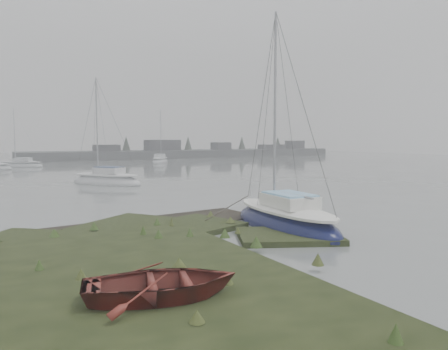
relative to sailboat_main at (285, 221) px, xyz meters
The scene contains 7 objects.
ground 29.05m from the sailboat_main, 92.96° to the left, with size 160.00×160.00×0.00m, color slate.
far_shoreline 65.97m from the sailboat_main, 67.41° to the left, with size 60.00×8.00×4.15m.
sailboat_main is the anchor object (origin of this frame).
sailboat_white 20.22m from the sailboat_main, 95.14° to the left, with size 5.35×6.29×8.86m.
sailboat_far_b 48.25m from the sailboat_main, 74.61° to the left, with size 4.85×6.04×8.37m.
sailboat_far_c 45.92m from the sailboat_main, 97.21° to the left, with size 5.57×4.40×7.68m.
dinghy 8.91m from the sailboat_main, 144.01° to the right, with size 2.29×3.20×0.66m, color maroon.
Camera 1 is at (-8.93, -12.55, 3.53)m, focal length 35.00 mm.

